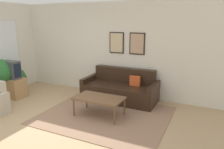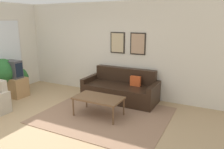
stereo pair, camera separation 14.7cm
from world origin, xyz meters
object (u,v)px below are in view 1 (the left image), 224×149
object	(u,v)px
couch	(120,90)
potted_plant_tall	(1,73)
coffee_table	(99,99)
tv	(11,70)

from	to	relation	value
couch	potted_plant_tall	world-z (taller)	potted_plant_tall
couch	coffee_table	size ratio (longest dim) A/B	1.82
couch	potted_plant_tall	size ratio (longest dim) A/B	1.81
coffee_table	tv	bearing A→B (deg)	178.52
couch	coffee_table	distance (m)	1.19
potted_plant_tall	tv	bearing A→B (deg)	39.39
coffee_table	tv	distance (m)	2.92
tv	potted_plant_tall	bearing A→B (deg)	-140.61
tv	potted_plant_tall	distance (m)	0.28
coffee_table	couch	bearing A→B (deg)	88.73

